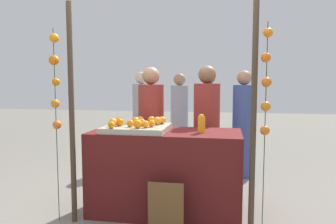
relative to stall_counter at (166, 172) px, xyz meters
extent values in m
plane|color=gray|center=(0.00, 0.00, -0.47)|extent=(24.00, 24.00, 0.00)
cube|color=#5B1919|center=(0.00, 0.00, 0.00)|extent=(1.67, 0.74, 0.93)
cube|color=#B2AD99|center=(-0.32, -0.04, 0.50)|extent=(0.70, 0.62, 0.06)
sphere|color=orange|center=(-0.60, 0.17, 0.56)|extent=(0.07, 0.07, 0.07)
sphere|color=orange|center=(-0.26, -0.24, 0.57)|extent=(0.09, 0.09, 0.09)
sphere|color=orange|center=(-0.13, -0.12, 0.56)|extent=(0.08, 0.08, 0.08)
sphere|color=orange|center=(-0.21, 0.20, 0.57)|extent=(0.08, 0.08, 0.08)
sphere|color=orange|center=(-0.11, 0.06, 0.57)|extent=(0.09, 0.09, 0.09)
sphere|color=orange|center=(-0.35, 0.00, 0.57)|extent=(0.09, 0.09, 0.09)
sphere|color=orange|center=(-0.18, -0.19, 0.57)|extent=(0.08, 0.08, 0.08)
sphere|color=orange|center=(-0.52, -0.30, 0.56)|extent=(0.08, 0.08, 0.08)
sphere|color=orange|center=(-0.25, -0.07, 0.57)|extent=(0.08, 0.08, 0.08)
sphere|color=orange|center=(-0.56, -0.16, 0.57)|extent=(0.09, 0.09, 0.09)
sphere|color=orange|center=(-0.14, 0.21, 0.57)|extent=(0.08, 0.08, 0.08)
sphere|color=orange|center=(-0.50, -0.10, 0.57)|extent=(0.09, 0.09, 0.09)
sphere|color=orange|center=(-0.36, -0.16, 0.57)|extent=(0.08, 0.08, 0.08)
sphere|color=orange|center=(-0.34, 0.20, 0.57)|extent=(0.08, 0.08, 0.08)
sphere|color=orange|center=(-0.07, 0.15, 0.57)|extent=(0.09, 0.09, 0.09)
cylinder|color=orange|center=(0.40, -0.04, 0.56)|extent=(0.08, 0.08, 0.18)
cylinder|color=yellow|center=(0.40, -0.04, 0.66)|extent=(0.04, 0.04, 0.02)
cube|color=brown|center=(0.10, -0.56, -0.21)|extent=(0.35, 0.01, 0.54)
cube|color=black|center=(0.10, -0.55, -0.21)|extent=(0.32, 0.02, 0.51)
cylinder|color=maroon|center=(-0.31, 0.61, 0.26)|extent=(0.34, 0.34, 1.45)
sphere|color=#A87A59|center=(-0.31, 0.61, 1.09)|extent=(0.23, 0.23, 0.23)
cylinder|color=maroon|center=(0.42, 0.65, 0.26)|extent=(0.34, 0.34, 1.46)
sphere|color=brown|center=(0.42, 0.65, 1.11)|extent=(0.23, 0.23, 0.23)
cylinder|color=#384C8C|center=(0.93, 1.59, 0.25)|extent=(0.33, 0.33, 1.43)
sphere|color=#A87A59|center=(0.93, 1.59, 1.08)|extent=(0.22, 0.22, 0.22)
cylinder|color=#99999E|center=(-0.86, 2.21, 0.25)|extent=(0.33, 0.33, 1.44)
sphere|color=beige|center=(-0.86, 2.21, 1.08)|extent=(0.22, 0.22, 0.22)
cylinder|color=#384C8C|center=(0.38, 1.51, 0.25)|extent=(0.33, 0.33, 1.44)
sphere|color=#A87A59|center=(0.38, 1.51, 1.08)|extent=(0.22, 0.22, 0.22)
cylinder|color=#99999E|center=(-0.18, 2.37, 0.24)|extent=(0.33, 0.33, 1.41)
sphere|color=#A87A59|center=(-0.18, 2.37, 1.05)|extent=(0.22, 0.22, 0.22)
cylinder|color=#473828|center=(-0.91, -0.41, 0.68)|extent=(0.06, 0.06, 2.29)
cylinder|color=#473828|center=(0.91, -0.41, 0.68)|extent=(0.06, 0.06, 2.29)
cylinder|color=#2D4C23|center=(-1.08, -0.43, 0.55)|extent=(0.01, 0.01, 2.03)
sphere|color=orange|center=(-1.07, -0.43, 1.46)|extent=(0.09, 0.09, 0.09)
sphere|color=orange|center=(-1.08, -0.43, 1.24)|extent=(0.10, 0.10, 0.10)
sphere|color=orange|center=(-1.07, -0.42, 1.01)|extent=(0.08, 0.08, 0.08)
sphere|color=orange|center=(-1.08, -0.44, 0.79)|extent=(0.09, 0.09, 0.09)
sphere|color=orange|center=(-1.08, -0.42, 0.57)|extent=(0.09, 0.09, 0.09)
cylinder|color=#2D4C23|center=(1.02, -0.43, 0.55)|extent=(0.01, 0.01, 2.03)
sphere|color=orange|center=(1.02, -0.43, 1.46)|extent=(0.09, 0.09, 0.09)
sphere|color=orange|center=(1.01, -0.42, 1.24)|extent=(0.09, 0.09, 0.09)
sphere|color=orange|center=(1.02, -0.43, 1.01)|extent=(0.09, 0.09, 0.09)
sphere|color=orange|center=(1.02, -0.43, 0.79)|extent=(0.09, 0.09, 0.09)
sphere|color=orange|center=(1.02, -0.44, 0.57)|extent=(0.09, 0.09, 0.09)
camera|label=1|loc=(0.65, -3.50, 1.02)|focal=34.43mm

